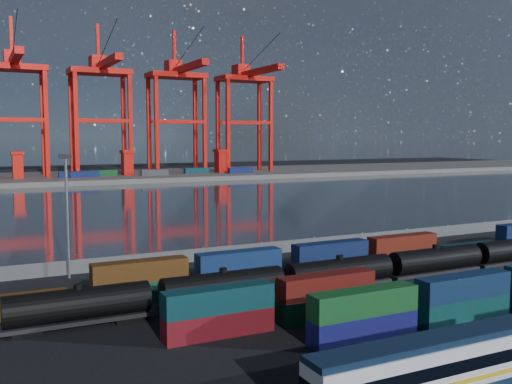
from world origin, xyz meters
name	(u,v)px	position (x,y,z in m)	size (l,w,h in m)	color
ground	(370,299)	(0.00, 0.00, 0.00)	(700.00, 700.00, 0.00)	black
harbor_water	(138,204)	(0.00, 105.00, 0.01)	(700.00, 700.00, 0.00)	#2A323D
far_quay	(77,177)	(0.00, 210.00, 1.00)	(700.00, 70.00, 2.00)	#514F4C
distant_mountains	(14,60)	(63.02, 1600.00, 220.29)	(2470.00, 1100.00, 520.00)	#1E2630
container_row_south	(346,319)	(-10.82, -10.52, 2.26)	(138.87, 2.26, 4.82)	#3E4043
container_row_mid	(424,288)	(4.97, -3.57, 1.57)	(140.37, 2.21, 4.71)	#434649
container_row_north	(354,260)	(5.75, 11.06, 1.99)	(140.30, 2.24, 4.77)	#101E52
tanker_string	(223,288)	(-16.64, 4.54, 2.24)	(107.52, 3.12, 4.46)	black
waterfront_fence	(262,249)	(0.00, 28.00, 1.00)	(160.12, 0.12, 2.20)	#595B5E
yard_light_mast	(67,209)	(-30.00, 26.00, 9.30)	(1.60, 0.40, 16.60)	slate
gantry_cranes	(59,82)	(-7.50, 203.19, 41.90)	(201.29, 50.47, 68.35)	red
quay_containers	(55,175)	(-11.00, 195.46, 3.30)	(172.58, 10.99, 2.60)	navy
straddle_carriers	(74,163)	(-2.50, 200.00, 7.82)	(140.00, 7.00, 11.10)	red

